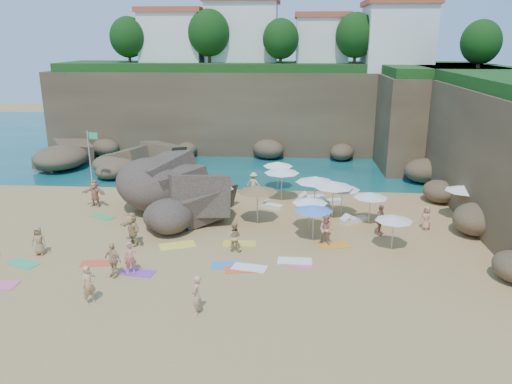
# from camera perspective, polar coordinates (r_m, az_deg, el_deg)

# --- Properties ---
(ground) EXTENTS (120.00, 120.00, 0.00)m
(ground) POSITION_cam_1_polar(r_m,az_deg,el_deg) (28.79, -4.40, -5.49)
(ground) COLOR tan
(ground) RESTS_ON ground
(seawater) EXTENTS (120.00, 120.00, 0.00)m
(seawater) POSITION_cam_1_polar(r_m,az_deg,el_deg) (57.50, -0.18, 6.04)
(seawater) COLOR #0C4751
(seawater) RESTS_ON ground
(cliff_back) EXTENTS (44.00, 8.00, 8.00)m
(cliff_back) POSITION_cam_1_polar(r_m,az_deg,el_deg) (51.81, 1.66, 9.29)
(cliff_back) COLOR brown
(cliff_back) RESTS_ON ground
(cliff_right) EXTENTS (8.00, 30.00, 8.00)m
(cliff_right) POSITION_cam_1_polar(r_m,az_deg,el_deg) (38.10, 27.10, 4.58)
(cliff_right) COLOR brown
(cliff_right) RESTS_ON ground
(cliff_corner) EXTENTS (10.00, 12.00, 8.00)m
(cliff_corner) POSITION_cam_1_polar(r_m,az_deg,el_deg) (48.60, 19.54, 7.81)
(cliff_corner) COLOR brown
(cliff_corner) RESTS_ON ground
(rock_promontory) EXTENTS (12.00, 7.00, 2.00)m
(rock_promontory) POSITION_cam_1_polar(r_m,az_deg,el_deg) (46.20, -15.20, 2.68)
(rock_promontory) COLOR brown
(rock_promontory) RESTS_ON ground
(clifftop_buildings) EXTENTS (28.48, 9.48, 7.00)m
(clifftop_buildings) POSITION_cam_1_polar(r_m,az_deg,el_deg) (52.10, 2.87, 17.31)
(clifftop_buildings) COLOR white
(clifftop_buildings) RESTS_ON cliff_back
(clifftop_trees) EXTENTS (35.60, 23.82, 4.40)m
(clifftop_trees) POSITION_cam_1_polar(r_m,az_deg,el_deg) (45.82, 5.09, 17.32)
(clifftop_trees) COLOR #11380F
(clifftop_trees) RESTS_ON ground
(marina_masts) EXTENTS (3.10, 0.10, 6.00)m
(marina_masts) POSITION_cam_1_polar(r_m,az_deg,el_deg) (60.44, -16.18, 8.79)
(marina_masts) COLOR white
(marina_masts) RESTS_ON ground
(rock_outcrop) EXTENTS (8.43, 6.46, 3.28)m
(rock_outcrop) POSITION_cam_1_polar(r_m,az_deg,el_deg) (33.01, -10.43, -2.72)
(rock_outcrop) COLOR brown
(rock_outcrop) RESTS_ON ground
(flag_pole) EXTENTS (0.86, 0.27, 4.48)m
(flag_pole) POSITION_cam_1_polar(r_m,az_deg,el_deg) (39.69, -18.34, 4.34)
(flag_pole) COLOR silver
(flag_pole) RESTS_ON ground
(parasol_0) EXTENTS (2.56, 2.56, 2.42)m
(parasol_0) POSITION_cam_1_polar(r_m,az_deg,el_deg) (31.98, 8.85, 0.90)
(parasol_0) COLOR silver
(parasol_0) RESTS_ON ground
(parasol_1) EXTENTS (2.26, 2.26, 2.13)m
(parasol_1) POSITION_cam_1_polar(r_m,az_deg,el_deg) (37.88, 2.54, 3.22)
(parasol_1) COLOR silver
(parasol_1) RESTS_ON ground
(parasol_2) EXTENTS (2.50, 2.50, 2.37)m
(parasol_2) POSITION_cam_1_polar(r_m,az_deg,el_deg) (35.18, 2.97, 2.49)
(parasol_2) COLOR silver
(parasol_2) RESTS_ON ground
(parasol_3) EXTENTS (2.11, 2.11, 2.00)m
(parasol_3) POSITION_cam_1_polar(r_m,az_deg,el_deg) (31.49, 12.96, -0.33)
(parasol_3) COLOR silver
(parasol_3) RESTS_ON ground
(parasol_4) EXTENTS (2.35, 2.35, 2.23)m
(parasol_4) POSITION_cam_1_polar(r_m,az_deg,el_deg) (33.99, 22.69, 0.41)
(parasol_4) COLOR silver
(parasol_4) RESTS_ON ground
(parasol_5) EXTENTS (2.59, 2.59, 2.45)m
(parasol_5) POSITION_cam_1_polar(r_m,az_deg,el_deg) (31.24, -4.93, 0.71)
(parasol_5) COLOR silver
(parasol_5) RESTS_ON ground
(parasol_6) EXTENTS (2.54, 2.54, 2.40)m
(parasol_6) POSITION_cam_1_polar(r_m,az_deg,el_deg) (30.68, 0.16, 0.37)
(parasol_6) COLOR silver
(parasol_6) RESTS_ON ground
(parasol_7) EXTENTS (2.59, 2.59, 2.45)m
(parasol_7) POSITION_cam_1_polar(r_m,az_deg,el_deg) (32.81, 6.79, 1.45)
(parasol_7) COLOR silver
(parasol_7) RESTS_ON ground
(parasol_8) EXTENTS (2.25, 2.25, 2.13)m
(parasol_8) POSITION_cam_1_polar(r_m,az_deg,el_deg) (32.41, 9.86, 0.57)
(parasol_8) COLOR silver
(parasol_8) RESTS_ON ground
(parasol_9) EXTENTS (2.13, 2.13, 2.01)m
(parasol_9) POSITION_cam_1_polar(r_m,az_deg,el_deg) (29.80, 6.19, -0.95)
(parasol_9) COLOR silver
(parasol_9) RESTS_ON ground
(parasol_10) EXTENTS (2.18, 2.18, 2.06)m
(parasol_10) POSITION_cam_1_polar(r_m,az_deg,el_deg) (28.32, 6.62, -1.85)
(parasol_10) COLOR silver
(parasol_10) RESTS_ON ground
(parasol_11) EXTENTS (2.05, 2.05, 1.93)m
(parasol_11) POSITION_cam_1_polar(r_m,az_deg,el_deg) (27.97, 15.50, -2.88)
(parasol_11) COLOR silver
(parasol_11) RESTS_ON ground
(lounger_0) EXTENTS (1.71, 0.66, 0.26)m
(lounger_0) POSITION_cam_1_polar(r_m,az_deg,el_deg) (32.40, -5.22, -2.63)
(lounger_0) COLOR white
(lounger_0) RESTS_ON ground
(lounger_1) EXTENTS (1.69, 1.24, 0.25)m
(lounger_1) POSITION_cam_1_polar(r_m,az_deg,el_deg) (34.03, 1.76, -1.60)
(lounger_1) COLOR white
(lounger_1) RESTS_ON ground
(lounger_2) EXTENTS (1.97, 1.07, 0.29)m
(lounger_2) POSITION_cam_1_polar(r_m,az_deg,el_deg) (35.90, 6.36, -0.66)
(lounger_2) COLOR silver
(lounger_2) RESTS_ON ground
(lounger_3) EXTENTS (1.87, 1.08, 0.28)m
(lounger_3) POSITION_cam_1_polar(r_m,az_deg,el_deg) (35.22, 8.37, -1.11)
(lounger_3) COLOR silver
(lounger_3) RESTS_ON ground
(lounger_4) EXTENTS (1.80, 0.86, 0.27)m
(lounger_4) POSITION_cam_1_polar(r_m,az_deg,el_deg) (33.01, 6.98, -2.31)
(lounger_4) COLOR white
(lounger_4) RESTS_ON ground
(lounger_5) EXTENTS (1.86, 1.41, 0.28)m
(lounger_5) POSITION_cam_1_polar(r_m,az_deg,el_deg) (31.97, 11.10, -3.15)
(lounger_5) COLOR silver
(lounger_5) RESTS_ON ground
(towel_2) EXTENTS (1.80, 1.08, 0.03)m
(towel_2) POSITION_cam_1_polar(r_m,az_deg,el_deg) (25.20, -1.63, -8.83)
(towel_2) COLOR #ED5925
(towel_2) RESTS_ON ground
(towel_3) EXTENTS (1.82, 1.37, 0.03)m
(towel_3) POSITION_cam_1_polar(r_m,az_deg,el_deg) (28.41, -25.05, -7.43)
(towel_3) COLOR #30A86C
(towel_3) RESTS_ON ground
(towel_4) EXTENTS (2.17, 1.62, 0.03)m
(towel_4) POSITION_cam_1_polar(r_m,az_deg,el_deg) (28.28, -8.97, -6.04)
(towel_4) COLOR yellow
(towel_4) RESTS_ON ground
(towel_5) EXTENTS (1.87, 1.19, 0.03)m
(towel_5) POSITION_cam_1_polar(r_m,az_deg,el_deg) (25.37, -0.77, -8.64)
(towel_5) COLOR white
(towel_5) RESTS_ON ground
(towel_6) EXTENTS (1.75, 1.08, 0.03)m
(towel_6) POSITION_cam_1_polar(r_m,az_deg,el_deg) (25.53, -13.33, -8.96)
(towel_6) COLOR purple
(towel_6) RESTS_ON ground
(towel_7) EXTENTS (1.67, 1.05, 0.03)m
(towel_7) POSITION_cam_1_polar(r_m,az_deg,el_deg) (27.12, -17.79, -7.75)
(towel_7) COLOR #E54828
(towel_7) RESTS_ON ground
(towel_8) EXTENTS (1.75, 1.01, 0.03)m
(towel_8) POSITION_cam_1_polar(r_m,az_deg,el_deg) (25.67, -3.28, -8.35)
(towel_8) COLOR #2789D0
(towel_8) RESTS_ON ground
(towel_9) EXTENTS (1.91, 1.37, 0.03)m
(towel_9) POSITION_cam_1_polar(r_m,az_deg,el_deg) (25.94, 4.69, -8.09)
(towel_9) COLOR #F8608E
(towel_9) RESTS_ON ground
(towel_10) EXTENTS (1.98, 1.39, 0.03)m
(towel_10) POSITION_cam_1_polar(r_m,az_deg,el_deg) (28.26, 8.94, -6.07)
(towel_10) COLOR orange
(towel_10) RESTS_ON ground
(towel_11) EXTENTS (1.81, 1.40, 0.03)m
(towel_11) POSITION_cam_1_polar(r_m,az_deg,el_deg) (33.76, -17.11, -2.74)
(towel_11) COLOR green
(towel_11) RESTS_ON ground
(towel_12) EXTENTS (1.91, 1.05, 0.03)m
(towel_12) POSITION_cam_1_polar(r_m,az_deg,el_deg) (28.20, -1.90, -5.90)
(towel_12) COLOR gold
(towel_12) RESTS_ON ground
(towel_13) EXTENTS (1.80, 0.93, 0.03)m
(towel_13) POSITION_cam_1_polar(r_m,az_deg,el_deg) (26.16, 4.44, -7.86)
(towel_13) COLOR white
(towel_13) RESTS_ON ground
(person_stand_0) EXTENTS (0.73, 0.76, 1.76)m
(person_stand_0) POSITION_cam_1_polar(r_m,az_deg,el_deg) (23.03, -18.56, -10.02)
(person_stand_0) COLOR tan
(person_stand_0) RESTS_ON ground
(person_stand_1) EXTENTS (0.91, 0.77, 1.66)m
(person_stand_1) POSITION_cam_1_polar(r_m,az_deg,el_deg) (27.00, -2.49, -5.11)
(person_stand_1) COLOR tan
(person_stand_1) RESTS_ON ground
(person_stand_2) EXTENTS (1.14, 0.75, 1.63)m
(person_stand_2) POSITION_cam_1_polar(r_m,az_deg,el_deg) (36.90, -0.27, 1.03)
(person_stand_2) COLOR #DFBE7F
(person_stand_2) RESTS_ON ground
(person_stand_3) EXTENTS (0.94, 1.16, 1.84)m
(person_stand_3) POSITION_cam_1_polar(r_m,az_deg,el_deg) (30.01, 14.00, -3.12)
(person_stand_3) COLOR #955E4A
(person_stand_3) RESTS_ON ground
(person_stand_4) EXTENTS (0.78, 0.78, 1.46)m
(person_stand_4) POSITION_cam_1_polar(r_m,az_deg,el_deg) (31.70, 18.88, -2.83)
(person_stand_4) COLOR tan
(person_stand_4) RESTS_ON ground
(person_stand_5) EXTENTS (1.80, 0.79, 1.87)m
(person_stand_5) POSITION_cam_1_polar(r_m,az_deg,el_deg) (35.79, -17.96, -0.14)
(person_stand_5) COLOR tan
(person_stand_5) RESTS_ON ground
(person_stand_6) EXTENTS (0.48, 0.67, 1.72)m
(person_stand_6) POSITION_cam_1_polar(r_m,az_deg,el_deg) (21.27, -6.81, -11.60)
(person_stand_6) COLOR tan
(person_stand_6) RESTS_ON ground
(person_lie_1) EXTENTS (1.63, 1.96, 0.41)m
(person_lie_1) POSITION_cam_1_polar(r_m,az_deg,el_deg) (25.39, -15.93, -8.84)
(person_lie_1) COLOR tan
(person_lie_1) RESTS_ON ground
(person_lie_2) EXTENTS (0.88, 1.58, 0.40)m
(person_lie_2) POSITION_cam_1_polar(r_m,az_deg,el_deg) (29.16, -23.44, -6.20)
(person_lie_2) COLOR #95744A
(person_lie_2) RESTS_ON ground
(person_lie_3) EXTENTS (2.53, 2.55, 0.50)m
(person_lie_3) POSITION_cam_1_polar(r_m,az_deg,el_deg) (28.80, -13.89, -5.41)
(person_lie_3) COLOR tan
(person_lie_3) RESTS_ON ground
(person_lie_4) EXTENTS (0.93, 1.71, 0.39)m
(person_lie_4) POSITION_cam_1_polar(r_m,az_deg,el_deg) (25.47, -14.05, -8.63)
(person_lie_4) COLOR tan
(person_lie_4) RESTS_ON ground
(person_lie_5) EXTENTS (1.45, 1.92, 0.65)m
(person_lie_5) POSITION_cam_1_polar(r_m,az_deg,el_deg) (28.20, 8.00, -5.38)
(person_lie_5) COLOR tan
(person_lie_5) RESTS_ON ground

